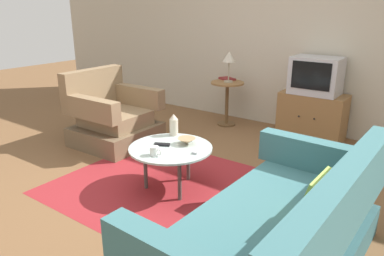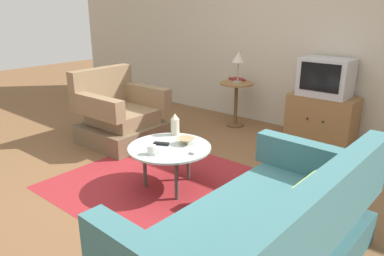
% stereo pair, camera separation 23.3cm
% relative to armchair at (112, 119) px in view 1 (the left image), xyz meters
% --- Properties ---
extents(ground_plane, '(16.00, 16.00, 0.00)m').
position_rel_armchair_xyz_m(ground_plane, '(1.33, -0.49, -0.32)').
color(ground_plane, brown).
extents(back_wall, '(9.00, 0.12, 2.70)m').
position_rel_armchair_xyz_m(back_wall, '(1.33, 1.96, 1.03)').
color(back_wall, '#BCB29E').
rests_on(back_wall, ground).
extents(area_rug, '(2.13, 1.80, 0.00)m').
position_rel_armchair_xyz_m(area_rug, '(1.37, -0.53, -0.31)').
color(area_rug, maroon).
rests_on(area_rug, ground).
extents(armchair, '(0.89, 0.92, 0.91)m').
position_rel_armchair_xyz_m(armchair, '(0.00, 0.00, 0.00)').
color(armchair, brown).
rests_on(armchair, ground).
extents(couch, '(1.02, 1.83, 0.85)m').
position_rel_armchair_xyz_m(couch, '(2.66, -1.08, -0.03)').
color(couch, '#325C60').
rests_on(couch, ground).
extents(coffee_table, '(0.78, 0.78, 0.42)m').
position_rel_armchair_xyz_m(coffee_table, '(1.37, -0.53, 0.07)').
color(coffee_table, '#B2C6C1').
rests_on(coffee_table, ground).
extents(side_table, '(0.47, 0.47, 0.63)m').
position_rel_armchair_xyz_m(side_table, '(0.79, 1.47, 0.14)').
color(side_table, olive).
rests_on(side_table, ground).
extents(tv_stand, '(0.82, 0.44, 0.59)m').
position_rel_armchair_xyz_m(tv_stand, '(1.97, 1.65, -0.02)').
color(tv_stand, olive).
rests_on(tv_stand, ground).
extents(television, '(0.59, 0.43, 0.47)m').
position_rel_armchair_xyz_m(television, '(1.97, 1.64, 0.51)').
color(television, '#B7B7BC').
rests_on(television, tv_stand).
extents(table_lamp, '(0.19, 0.19, 0.43)m').
position_rel_armchair_xyz_m(table_lamp, '(0.81, 1.47, 0.65)').
color(table_lamp, '#9E937A').
rests_on(table_lamp, side_table).
extents(vase, '(0.09, 0.09, 0.22)m').
position_rel_armchair_xyz_m(vase, '(1.19, -0.26, 0.21)').
color(vase, beige).
rests_on(vase, coffee_table).
extents(mug, '(0.12, 0.08, 0.08)m').
position_rel_armchair_xyz_m(mug, '(1.38, -0.77, 0.15)').
color(mug, white).
rests_on(mug, coffee_table).
extents(bowl, '(0.17, 0.17, 0.06)m').
position_rel_armchair_xyz_m(bowl, '(1.45, -0.39, 0.13)').
color(bowl, tan).
rests_on(bowl, coffee_table).
extents(tv_remote_dark, '(0.15, 0.11, 0.02)m').
position_rel_armchair_xyz_m(tv_remote_dark, '(1.28, -0.55, 0.11)').
color(tv_remote_dark, black).
rests_on(tv_remote_dark, coffee_table).
extents(tv_remote_silver, '(0.09, 0.17, 0.02)m').
position_rel_armchair_xyz_m(tv_remote_silver, '(1.63, -0.47, 0.11)').
color(tv_remote_silver, '#B2B2B7').
rests_on(tv_remote_silver, coffee_table).
extents(book, '(0.28, 0.24, 0.03)m').
position_rel_armchair_xyz_m(book, '(0.70, 1.61, 0.33)').
color(book, maroon).
rests_on(book, side_table).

